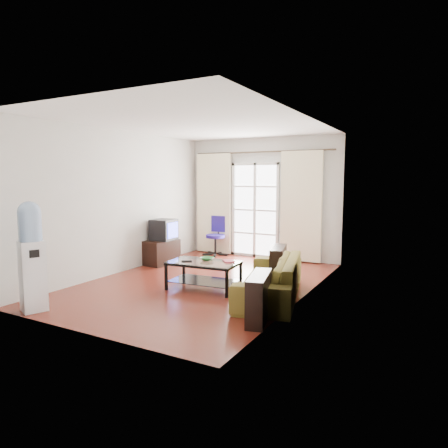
{
  "coord_description": "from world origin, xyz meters",
  "views": [
    {
      "loc": [
        3.57,
        -5.76,
        1.8
      ],
      "look_at": [
        0.24,
        0.35,
        1.0
      ],
      "focal_mm": 32.0,
      "sensor_mm": 36.0,
      "label": 1
    }
  ],
  "objects_px": {
    "crt_tv": "(163,230)",
    "task_chair": "(216,244)",
    "coffee_table": "(204,271)",
    "sofa": "(270,278)",
    "water_cooler": "(32,254)",
    "tv_stand": "(161,252)"
  },
  "relations": [
    {
      "from": "crt_tv",
      "to": "water_cooler",
      "type": "height_order",
      "value": "water_cooler"
    },
    {
      "from": "tv_stand",
      "to": "task_chair",
      "type": "height_order",
      "value": "task_chair"
    },
    {
      "from": "crt_tv",
      "to": "task_chair",
      "type": "distance_m",
      "value": 1.52
    },
    {
      "from": "task_chair",
      "to": "tv_stand",
      "type": "bearing_deg",
      "value": -116.54
    },
    {
      "from": "tv_stand",
      "to": "water_cooler",
      "type": "distance_m",
      "value": 3.27
    },
    {
      "from": "crt_tv",
      "to": "tv_stand",
      "type": "bearing_deg",
      "value": -94.39
    },
    {
      "from": "coffee_table",
      "to": "task_chair",
      "type": "height_order",
      "value": "task_chair"
    },
    {
      "from": "tv_stand",
      "to": "crt_tv",
      "type": "height_order",
      "value": "crt_tv"
    },
    {
      "from": "coffee_table",
      "to": "water_cooler",
      "type": "height_order",
      "value": "water_cooler"
    },
    {
      "from": "crt_tv",
      "to": "task_chair",
      "type": "relative_size",
      "value": 0.55
    },
    {
      "from": "coffee_table",
      "to": "tv_stand",
      "type": "relative_size",
      "value": 1.69
    },
    {
      "from": "sofa",
      "to": "task_chair",
      "type": "distance_m",
      "value": 3.45
    },
    {
      "from": "coffee_table",
      "to": "crt_tv",
      "type": "relative_size",
      "value": 2.36
    },
    {
      "from": "tv_stand",
      "to": "coffee_table",
      "type": "bearing_deg",
      "value": -25.83
    },
    {
      "from": "sofa",
      "to": "task_chair",
      "type": "height_order",
      "value": "task_chair"
    },
    {
      "from": "crt_tv",
      "to": "water_cooler",
      "type": "xyz_separation_m",
      "value": [
        0.29,
        -3.28,
        0.06
      ]
    },
    {
      "from": "coffee_table",
      "to": "water_cooler",
      "type": "distance_m",
      "value": 2.55
    },
    {
      "from": "crt_tv",
      "to": "task_chair",
      "type": "xyz_separation_m",
      "value": [
        0.51,
        1.35,
        -0.46
      ]
    },
    {
      "from": "task_chair",
      "to": "water_cooler",
      "type": "distance_m",
      "value": 4.66
    },
    {
      "from": "sofa",
      "to": "coffee_table",
      "type": "bearing_deg",
      "value": -98.22
    },
    {
      "from": "crt_tv",
      "to": "water_cooler",
      "type": "relative_size",
      "value": 0.33
    },
    {
      "from": "tv_stand",
      "to": "task_chair",
      "type": "bearing_deg",
      "value": 78.4
    }
  ]
}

